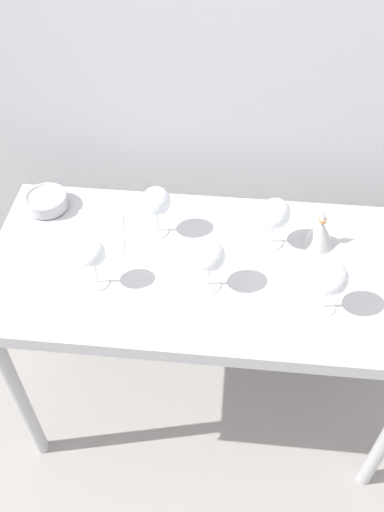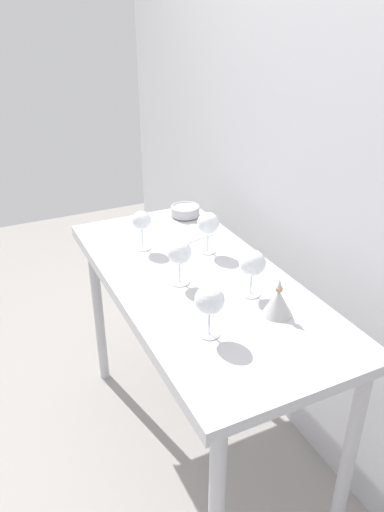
# 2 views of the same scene
# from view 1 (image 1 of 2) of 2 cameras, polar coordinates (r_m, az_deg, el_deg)

# --- Properties ---
(ground_plane) EXTENTS (6.00, 6.00, 0.00)m
(ground_plane) POSITION_cam_1_polar(r_m,az_deg,el_deg) (2.47, 1.38, -14.92)
(ground_plane) COLOR #9A9590
(back_wall) EXTENTS (3.80, 0.04, 2.60)m
(back_wall) POSITION_cam_1_polar(r_m,az_deg,el_deg) (1.86, 3.42, 18.91)
(back_wall) COLOR silver
(back_wall) RESTS_ON ground_plane
(steel_counter) EXTENTS (1.40, 0.65, 0.90)m
(steel_counter) POSITION_cam_1_polar(r_m,az_deg,el_deg) (1.80, 1.81, -3.23)
(steel_counter) COLOR #B5B5BB
(steel_counter) RESTS_ON ground_plane
(wine_glass_near_left) EXTENTS (0.08, 0.08, 0.17)m
(wine_glass_near_left) POSITION_cam_1_polar(r_m,az_deg,el_deg) (1.61, -10.22, 0.15)
(wine_glass_near_left) COLOR white
(wine_glass_near_left) RESTS_ON steel_counter
(wine_glass_near_center) EXTENTS (0.09, 0.09, 0.18)m
(wine_glass_near_center) POSITION_cam_1_polar(r_m,az_deg,el_deg) (1.58, 1.78, -0.11)
(wine_glass_near_center) COLOR white
(wine_glass_near_center) RESTS_ON steel_counter
(wine_glass_far_right) EXTENTS (0.10, 0.10, 0.18)m
(wine_glass_far_right) POSITION_cam_1_polar(r_m,az_deg,el_deg) (1.72, 8.53, 4.26)
(wine_glass_far_right) COLOR white
(wine_glass_far_right) RESTS_ON steel_counter
(wine_glass_far_left) EXTENTS (0.09, 0.09, 0.18)m
(wine_glass_far_left) POSITION_cam_1_polar(r_m,az_deg,el_deg) (1.74, -3.69, 5.56)
(wine_glass_far_left) COLOR white
(wine_glass_far_left) RESTS_ON steel_counter
(wine_glass_near_right) EXTENTS (0.09, 0.09, 0.18)m
(wine_glass_near_right) POSITION_cam_1_polar(r_m,az_deg,el_deg) (1.56, 14.12, -2.33)
(wine_glass_near_right) COLOR white
(wine_glass_near_right) RESTS_ON steel_counter
(tasting_sheet_upper) EXTENTS (0.19, 0.25, 0.00)m
(tasting_sheet_upper) POSITION_cam_1_polar(r_m,az_deg,el_deg) (1.85, -9.40, 2.49)
(tasting_sheet_upper) COLOR white
(tasting_sheet_upper) RESTS_ON steel_counter
(tasting_bowl) EXTENTS (0.14, 0.14, 0.05)m
(tasting_bowl) POSITION_cam_1_polar(r_m,az_deg,el_deg) (1.95, -14.73, 5.50)
(tasting_bowl) COLOR #4C4C4C
(tasting_bowl) RESTS_ON steel_counter
(decanter_funnel) EXTENTS (0.11, 0.11, 0.14)m
(decanter_funnel) POSITION_cam_1_polar(r_m,az_deg,el_deg) (1.80, 13.02, 2.40)
(decanter_funnel) COLOR #B8B8B8
(decanter_funnel) RESTS_ON steel_counter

